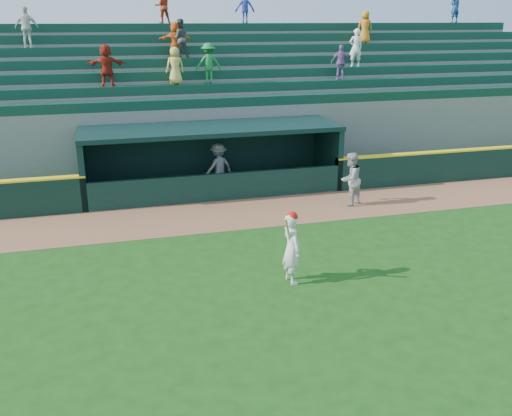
{
  "coord_description": "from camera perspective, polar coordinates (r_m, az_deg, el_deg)",
  "views": [
    {
      "loc": [
        -3.93,
        -12.55,
        6.22
      ],
      "look_at": [
        0.0,
        1.6,
        1.3
      ],
      "focal_mm": 40.0,
      "sensor_mm": 36.0,
      "label": 1
    }
  ],
  "objects": [
    {
      "name": "dugout_player_front",
      "position": [
        19.9,
        9.41,
        2.86
      ],
      "size": [
        1.14,
        1.07,
        1.86
      ],
      "primitive_type": "imported",
      "rotation": [
        0.0,
        0.0,
        3.68
      ],
      "color": "#A4A49F",
      "rests_on": "ground"
    },
    {
      "name": "field_wall_right",
      "position": [
        25.65,
        24.17,
        4.23
      ],
      "size": [
        15.5,
        0.3,
        1.2
      ],
      "primitive_type": "cube",
      "color": "black",
      "rests_on": "ground"
    },
    {
      "name": "warning_track",
      "position": [
        18.93,
        -2.68,
        -0.66
      ],
      "size": [
        40.0,
        3.0,
        0.01
      ],
      "primitive_type": "cube",
      "color": "brown",
      "rests_on": "ground"
    },
    {
      "name": "dugout",
      "position": [
        21.48,
        -4.6,
        5.38
      ],
      "size": [
        9.4,
        2.8,
        2.46
      ],
      "color": "slate",
      "rests_on": "ground"
    },
    {
      "name": "dugout_player_inside",
      "position": [
        21.52,
        -3.77,
        4.14
      ],
      "size": [
        1.32,
        1.06,
        1.78
      ],
      "primitive_type": "imported",
      "rotation": [
        0.0,
        0.0,
        3.54
      ],
      "color": "gray",
      "rests_on": "ground"
    },
    {
      "name": "batter_at_plate",
      "position": [
        13.89,
        3.57,
        -3.94
      ],
      "size": [
        0.6,
        0.79,
        1.85
      ],
      "color": "silver",
      "rests_on": "ground"
    },
    {
      "name": "stands",
      "position": [
        25.71,
        -6.64,
        9.85
      ],
      "size": [
        34.5,
        6.25,
        7.49
      ],
      "color": "slate",
      "rests_on": "ground"
    },
    {
      "name": "ground",
      "position": [
        14.54,
        1.7,
        -6.8
      ],
      "size": [
        120.0,
        120.0,
        0.0
      ],
      "primitive_type": "plane",
      "color": "#174210",
      "rests_on": "ground"
    }
  ]
}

